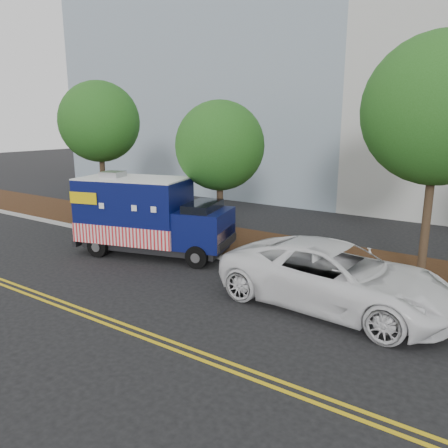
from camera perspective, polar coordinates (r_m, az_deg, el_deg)
The scene contains 11 objects.
ground at distance 16.29m, azimuth -7.36°, elevation -4.96°, with size 120.00×120.00×0.00m, color black.
curb at distance 17.29m, azimuth -4.29°, elevation -3.54°, with size 120.00×0.18×0.15m, color #9E9E99.
mulch_strip at distance 18.91m, azimuth -0.33°, elevation -2.02°, with size 120.00×4.00×0.15m, color black.
centerline_near at distance 13.52m, azimuth -20.11°, elevation -9.60°, with size 120.00×0.10×0.01m, color gold.
centerline_far at distance 13.39m, azimuth -20.98°, elevation -9.90°, with size 120.00×0.10×0.01m, color gold.
tree_a at distance 21.98m, azimuth -15.96°, elevation 12.68°, with size 3.78×3.78×6.93m.
tree_b at distance 17.21m, azimuth -0.56°, elevation 10.15°, with size 3.48×3.48×5.88m.
tree_c at distance 14.74m, azimuth 26.22°, elevation 13.20°, with size 4.47×4.47×7.64m.
sign_post at distance 20.06m, azimuth -13.00°, elevation 1.83°, with size 0.06×0.06×2.40m, color #473828.
food_truck at distance 17.10m, azimuth -10.06°, elevation 0.81°, with size 6.36×3.67×3.17m.
white_car at distance 12.56m, azimuth 14.31°, elevation -6.60°, with size 2.97×6.44×1.79m, color white.
Camera 1 is at (10.35, -11.51, 5.10)m, focal length 35.00 mm.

